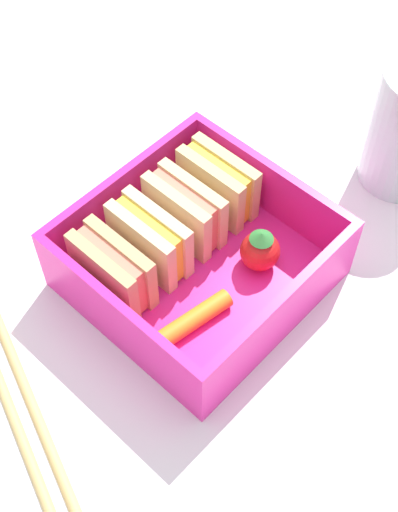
{
  "coord_description": "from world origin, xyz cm",
  "views": [
    {
      "loc": [
        -20.18,
        -18.89,
        42.01
      ],
      "look_at": [
        0.0,
        0.0,
        2.7
      ],
      "focal_mm": 50.0,
      "sensor_mm": 36.0,
      "label": 1
    }
  ],
  "objects_px": {
    "strawberry_far_left": "(260,250)",
    "chopstick_pair": "(33,438)",
    "sandwich_center": "(185,211)",
    "sandwich_left": "(113,270)",
    "sandwich_center_right": "(218,184)",
    "sandwich_center_left": "(150,240)",
    "carrot_stick_far_left": "(194,319)"
  },
  "relations": [
    {
      "from": "sandwich_center_right",
      "to": "strawberry_far_left",
      "type": "distance_m",
      "value": 0.06
    },
    {
      "from": "sandwich_left",
      "to": "chopstick_pair",
      "type": "distance_m",
      "value": 0.11
    },
    {
      "from": "sandwich_center",
      "to": "strawberry_far_left",
      "type": "distance_m",
      "value": 0.06
    },
    {
      "from": "chopstick_pair",
      "to": "sandwich_center_left",
      "type": "bearing_deg",
      "value": 14.92
    },
    {
      "from": "sandwich_center_right",
      "to": "strawberry_far_left",
      "type": "xyz_separation_m",
      "value": [
        -0.02,
        -0.06,
        -0.01
      ]
    },
    {
      "from": "sandwich_center_left",
      "to": "sandwich_center_right",
      "type": "relative_size",
      "value": 1.0
    },
    {
      "from": "sandwich_center",
      "to": "strawberry_far_left",
      "type": "bearing_deg",
      "value": -75.1
    },
    {
      "from": "sandwich_center",
      "to": "carrot_stick_far_left",
      "type": "height_order",
      "value": "sandwich_center"
    },
    {
      "from": "chopstick_pair",
      "to": "carrot_stick_far_left",
      "type": "bearing_deg",
      "value": -9.59
    },
    {
      "from": "strawberry_far_left",
      "to": "sandwich_center_right",
      "type": "bearing_deg",
      "value": 71.45
    },
    {
      "from": "strawberry_far_left",
      "to": "chopstick_pair",
      "type": "relative_size",
      "value": 0.17
    },
    {
      "from": "sandwich_center_left",
      "to": "sandwich_center",
      "type": "relative_size",
      "value": 1.0
    },
    {
      "from": "sandwich_center_right",
      "to": "chopstick_pair",
      "type": "height_order",
      "value": "sandwich_center_right"
    },
    {
      "from": "carrot_stick_far_left",
      "to": "strawberry_far_left",
      "type": "bearing_deg",
      "value": 0.67
    },
    {
      "from": "sandwich_center",
      "to": "carrot_stick_far_left",
      "type": "relative_size",
      "value": 1.08
    },
    {
      "from": "sandwich_center_right",
      "to": "carrot_stick_far_left",
      "type": "height_order",
      "value": "sandwich_center_right"
    },
    {
      "from": "sandwich_center_right",
      "to": "chopstick_pair",
      "type": "bearing_deg",
      "value": -169.88
    },
    {
      "from": "sandwich_center_right",
      "to": "strawberry_far_left",
      "type": "bearing_deg",
      "value": -108.55
    },
    {
      "from": "sandwich_center_right",
      "to": "chopstick_pair",
      "type": "distance_m",
      "value": 0.21
    },
    {
      "from": "strawberry_far_left",
      "to": "chopstick_pair",
      "type": "height_order",
      "value": "strawberry_far_left"
    },
    {
      "from": "sandwich_center_left",
      "to": "strawberry_far_left",
      "type": "bearing_deg",
      "value": -49.05
    },
    {
      "from": "sandwich_center_right",
      "to": "sandwich_left",
      "type": "bearing_deg",
      "value": 180.0
    },
    {
      "from": "sandwich_left",
      "to": "chopstick_pair",
      "type": "height_order",
      "value": "sandwich_left"
    },
    {
      "from": "sandwich_center",
      "to": "sandwich_center_right",
      "type": "height_order",
      "value": "same"
    },
    {
      "from": "sandwich_center_left",
      "to": "chopstick_pair",
      "type": "height_order",
      "value": "sandwich_center_left"
    },
    {
      "from": "chopstick_pair",
      "to": "sandwich_center_right",
      "type": "bearing_deg",
      "value": 10.12
    },
    {
      "from": "strawberry_far_left",
      "to": "chopstick_pair",
      "type": "bearing_deg",
      "value": 174.0
    },
    {
      "from": "strawberry_far_left",
      "to": "carrot_stick_far_left",
      "type": "bearing_deg",
      "value": -179.33
    },
    {
      "from": "sandwich_center_left",
      "to": "sandwich_center",
      "type": "xyz_separation_m",
      "value": [
        0.03,
        0.0,
        0.0
      ]
    },
    {
      "from": "sandwich_center",
      "to": "sandwich_center_right",
      "type": "xyz_separation_m",
      "value": [
        0.03,
        0.0,
        0.0
      ]
    },
    {
      "from": "sandwich_center",
      "to": "sandwich_left",
      "type": "bearing_deg",
      "value": 180.0
    },
    {
      "from": "sandwich_center",
      "to": "sandwich_center_right",
      "type": "bearing_deg",
      "value": 0.0
    }
  ]
}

